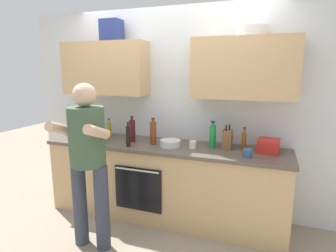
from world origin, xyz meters
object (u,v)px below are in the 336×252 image
(person_standing, at_px, (87,154))
(cup_coffee, at_px, (193,145))
(bottle_vinegar, at_px, (153,133))
(bottle_soy, at_px, (128,136))
(grocery_bag_crisps, at_px, (268,146))
(potted_herb, at_px, (82,124))
(bottle_soda, at_px, (213,136))
(bottle_oil, at_px, (109,129))
(mixing_bowl, at_px, (170,143))
(knife_block, at_px, (227,139))
(cup_tea, at_px, (247,153))
(bottle_syrup, at_px, (244,140))
(bottle_wine, at_px, (132,131))
(cup_stoneware, at_px, (103,138))

(person_standing, relative_size, cup_coffee, 19.97)
(bottle_vinegar, height_order, cup_coffee, bottle_vinegar)
(bottle_soy, relative_size, grocery_bag_crisps, 1.31)
(bottle_soy, distance_m, potted_herb, 0.78)
(bottle_soy, bearing_deg, potted_herb, 167.06)
(bottle_soda, height_order, potted_herb, same)
(bottle_soy, bearing_deg, bottle_oil, 143.58)
(mixing_bowl, height_order, knife_block, knife_block)
(cup_tea, xyz_separation_m, mixing_bowl, (-0.86, 0.12, -0.01))
(bottle_soy, xyz_separation_m, bottle_oil, (-0.45, 0.33, -0.02))
(knife_block, relative_size, potted_herb, 0.89)
(bottle_syrup, bearing_deg, cup_coffee, -164.55)
(bottle_wine, height_order, mixing_bowl, bottle_wine)
(bottle_soy, distance_m, grocery_bag_crisps, 1.54)
(bottle_syrup, bearing_deg, potted_herb, -175.75)
(person_standing, xyz_separation_m, cup_coffee, (0.83, 0.79, -0.03))
(grocery_bag_crisps, bearing_deg, potted_herb, -177.26)
(person_standing, relative_size, bottle_soy, 5.85)
(bottle_soda, xyz_separation_m, knife_block, (0.16, 0.02, -0.03))
(bottle_oil, relative_size, potted_herb, 0.79)
(cup_tea, distance_m, mixing_bowl, 0.87)
(person_standing, xyz_separation_m, bottle_soy, (0.11, 0.61, 0.05))
(bottle_oil, distance_m, knife_block, 1.53)
(bottle_wine, bearing_deg, person_standing, -94.31)
(cup_coffee, relative_size, knife_block, 0.30)
(bottle_oil, relative_size, cup_tea, 2.73)
(bottle_vinegar, relative_size, cup_stoneware, 3.27)
(bottle_wine, height_order, potted_herb, bottle_wine)
(bottle_wine, distance_m, cup_stoneware, 0.36)
(bottle_soy, distance_m, cup_coffee, 0.74)
(cup_tea, distance_m, knife_block, 0.35)
(grocery_bag_crisps, bearing_deg, cup_tea, -128.04)
(bottle_vinegar, xyz_separation_m, grocery_bag_crisps, (1.28, 0.10, -0.07))
(bottle_wine, height_order, cup_tea, bottle_wine)
(bottle_soy, xyz_separation_m, grocery_bag_crisps, (1.51, 0.28, -0.05))
(bottle_oil, xyz_separation_m, cup_tea, (1.77, -0.30, -0.05))
(cup_coffee, bearing_deg, bottle_wine, 177.72)
(bottle_oil, bearing_deg, potted_herb, -152.74)
(bottle_wine, bearing_deg, cup_tea, -7.15)
(potted_herb, bearing_deg, bottle_oil, 27.26)
(person_standing, bearing_deg, knife_block, 36.97)
(bottle_wine, bearing_deg, cup_coffee, -2.28)
(potted_herb, bearing_deg, bottle_syrup, 4.25)
(bottle_soda, xyz_separation_m, potted_herb, (-1.68, -0.09, 0.04))
(bottle_wine, distance_m, knife_block, 1.13)
(cup_stoneware, distance_m, mixing_bowl, 0.84)
(bottle_soda, distance_m, bottle_wine, 0.97)
(person_standing, xyz_separation_m, bottle_wine, (0.06, 0.82, 0.06))
(person_standing, distance_m, bottle_soda, 1.36)
(cup_coffee, bearing_deg, mixing_bowl, -175.55)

